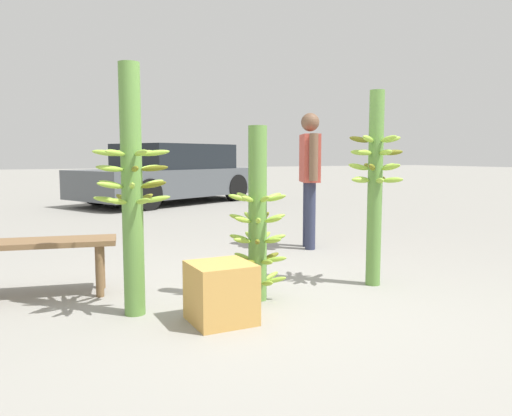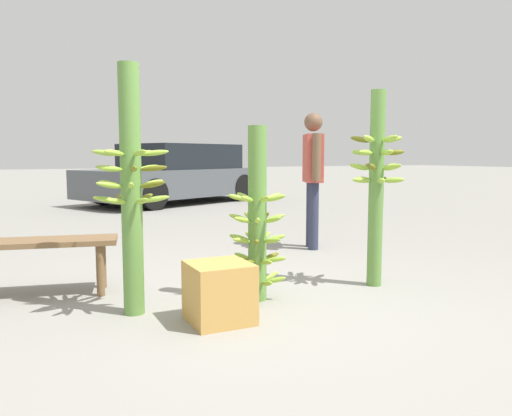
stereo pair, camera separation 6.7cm
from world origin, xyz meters
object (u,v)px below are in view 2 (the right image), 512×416
Objects in this scene: banana_stalk_left at (131,189)px; produce_crate at (219,292)px; vendor_person at (313,169)px; market_bench at (23,249)px; banana_stalk_center at (257,220)px; banana_stalk_right at (376,183)px; parked_car at (177,175)px.

banana_stalk_left is 4.33× the size of produce_crate.
vendor_person reaches higher than market_bench.
banana_stalk_center is 0.69m from produce_crate.
banana_stalk_left is 1.95m from banana_stalk_right.
market_bench is (-1.56, 0.84, -0.23)m from banana_stalk_center.
banana_stalk_left is 0.90m from produce_crate.
parked_car is (0.21, 6.13, -0.28)m from vendor_person.
market_bench is at bearing 133.69° from produce_crate.
banana_stalk_right is 1.70m from vendor_person.
parked_car is at bearing 85.38° from banana_stalk_right.
banana_stalk_right is 2.80m from market_bench.
banana_stalk_center is (0.90, -0.06, -0.25)m from banana_stalk_left.
banana_stalk_center is 1.79m from market_bench.
parked_car is (0.63, 7.78, -0.21)m from banana_stalk_right.
banana_stalk_left is 2.83m from vendor_person.
banana_stalk_right is at bearing -2.99° from banana_stalk_left.
banana_stalk_left is 1.05× the size of banana_stalk_right.
banana_stalk_left is 1.18× the size of market_bench.
vendor_person reaches higher than banana_stalk_center.
vendor_person reaches higher than produce_crate.
parked_car is (3.24, 6.90, 0.28)m from market_bench.
banana_stalk_left reaches higher than vendor_person.
banana_stalk_right is 7.80m from parked_car.
banana_stalk_right reaches higher than banana_stalk_center.
banana_stalk_left is 0.36× the size of parked_car.
banana_stalk_right is at bearing 8.92° from vendor_person.
vendor_person is (1.47, 1.61, 0.32)m from banana_stalk_center.
vendor_person is 1.09× the size of market_bench.
market_bench is (-2.61, 0.88, -0.48)m from banana_stalk_right.
banana_stalk_right is (1.95, -0.10, -0.00)m from banana_stalk_left.
produce_crate is (-1.91, -1.95, -0.73)m from vendor_person.
banana_stalk_center is 0.28× the size of parked_car.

